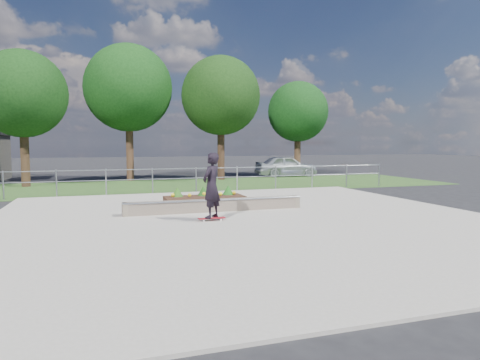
% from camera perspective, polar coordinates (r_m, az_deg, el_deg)
% --- Properties ---
extents(ground, '(120.00, 120.00, 0.00)m').
position_cam_1_polar(ground, '(12.86, 1.22, -5.47)').
color(ground, black).
rests_on(ground, ground).
extents(grass_verge, '(30.00, 8.00, 0.02)m').
position_cam_1_polar(grass_verge, '(23.43, -7.66, -0.74)').
color(grass_verge, '#28461C').
rests_on(grass_verge, ground).
extents(concrete_slab, '(15.00, 15.00, 0.06)m').
position_cam_1_polar(concrete_slab, '(12.85, 1.22, -5.34)').
color(concrete_slab, gray).
rests_on(concrete_slab, ground).
extents(fence, '(20.06, 0.06, 1.20)m').
position_cam_1_polar(fence, '(19.94, -5.88, 0.47)').
color(fence, '#96989E').
rests_on(fence, ground).
extents(tree_far_left, '(4.55, 4.55, 7.15)m').
position_cam_1_polar(tree_far_left, '(25.36, -27.04, 10.16)').
color(tree_far_left, '#311E13').
rests_on(tree_far_left, ground).
extents(tree_mid_left, '(5.25, 5.25, 8.25)m').
position_cam_1_polar(tree_mid_left, '(27.19, -14.65, 11.75)').
color(tree_mid_left, '#382116').
rests_on(tree_mid_left, ground).
extents(tree_mid_right, '(4.90, 4.90, 7.70)m').
position_cam_1_polar(tree_mid_right, '(27.07, -2.58, 11.13)').
color(tree_mid_right, black).
rests_on(tree_mid_right, ground).
extents(tree_far_right, '(4.20, 4.20, 6.60)m').
position_cam_1_polar(tree_far_right, '(30.51, 7.72, 8.98)').
color(tree_far_right, '#352215').
rests_on(tree_far_right, ground).
extents(grind_ledge, '(6.00, 0.44, 0.43)m').
position_cam_1_polar(grind_ledge, '(14.25, -3.30, -3.37)').
color(grind_ledge, brown).
rests_on(grind_ledge, concrete_slab).
extents(planter_bed, '(3.00, 1.20, 0.61)m').
position_cam_1_polar(planter_bed, '(16.32, -4.76, -2.38)').
color(planter_bed, black).
rests_on(planter_bed, concrete_slab).
extents(skateboarder, '(0.82, 0.81, 1.99)m').
position_cam_1_polar(skateboarder, '(12.46, -3.83, -0.76)').
color(skateboarder, silver).
rests_on(skateboarder, concrete_slab).
extents(parked_car, '(4.33, 1.91, 1.45)m').
position_cam_1_polar(parked_car, '(29.74, 6.18, 1.87)').
color(parked_car, '#ADB2B7').
rests_on(parked_car, ground).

